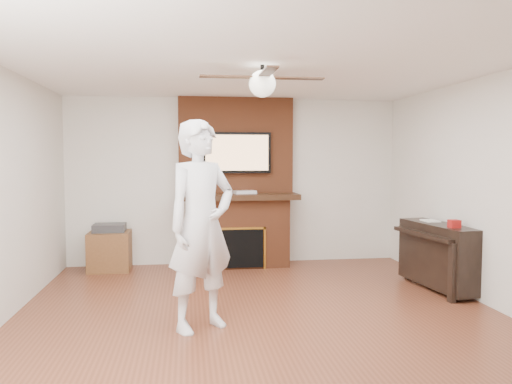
{
  "coord_description": "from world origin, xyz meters",
  "views": [
    {
      "loc": [
        -0.73,
        -4.8,
        1.61
      ],
      "look_at": [
        0.06,
        0.9,
        1.21
      ],
      "focal_mm": 35.0,
      "sensor_mm": 36.0,
      "label": 1
    }
  ],
  "objects": [
    {
      "name": "room_shell",
      "position": [
        0.0,
        0.0,
        1.25
      ],
      "size": [
        5.36,
        5.86,
        2.86
      ],
      "color": "#572A19",
      "rests_on": "ground"
    },
    {
      "name": "fireplace",
      "position": [
        0.0,
        2.55,
        1.0
      ],
      "size": [
        1.78,
        0.64,
        2.5
      ],
      "color": "brown",
      "rests_on": "ground"
    },
    {
      "name": "tv",
      "position": [
        0.0,
        2.5,
        1.68
      ],
      "size": [
        1.0,
        0.08,
        0.6
      ],
      "color": "black",
      "rests_on": "fireplace"
    },
    {
      "name": "ceiling_fan",
      "position": [
        -0.0,
        0.0,
        2.33
      ],
      "size": [
        1.21,
        1.21,
        0.31
      ],
      "color": "black",
      "rests_on": "room_shell"
    },
    {
      "name": "person",
      "position": [
        -0.6,
        -0.17,
        0.98
      ],
      "size": [
        0.86,
        0.8,
        1.96
      ],
      "primitive_type": "imported",
      "rotation": [
        0.0,
        0.0,
        0.58
      ],
      "color": "silver",
      "rests_on": "ground"
    },
    {
      "name": "side_table",
      "position": [
        -1.83,
        2.48,
        0.3
      ],
      "size": [
        0.58,
        0.58,
        0.66
      ],
      "rotation": [
        0.0,
        0.0,
        0.01
      ],
      "color": "#583419",
      "rests_on": "ground"
    },
    {
      "name": "piano",
      "position": [
        2.3,
        0.85,
        0.43
      ],
      "size": [
        0.59,
        1.27,
        0.9
      ],
      "rotation": [
        0.0,
        0.0,
        0.12
      ],
      "color": "black",
      "rests_on": "ground"
    },
    {
      "name": "cable_box",
      "position": [
        0.11,
        2.45,
        1.1
      ],
      "size": [
        0.35,
        0.25,
        0.05
      ],
      "primitive_type": "cube",
      "rotation": [
        0.0,
        0.0,
        0.24
      ],
      "color": "silver",
      "rests_on": "fireplace"
    },
    {
      "name": "candle_orange",
      "position": [
        -0.11,
        2.36,
        0.06
      ],
      "size": [
        0.06,
        0.06,
        0.12
      ],
      "primitive_type": "cylinder",
      "color": "gold",
      "rests_on": "ground"
    },
    {
      "name": "candle_green",
      "position": [
        -0.08,
        2.32,
        0.05
      ],
      "size": [
        0.06,
        0.06,
        0.09
      ],
      "primitive_type": "cylinder",
      "color": "#316D2B",
      "rests_on": "ground"
    },
    {
      "name": "candle_cream",
      "position": [
        0.03,
        2.34,
        0.05
      ],
      "size": [
        0.08,
        0.08,
        0.1
      ],
      "primitive_type": "cylinder",
      "color": "beige",
      "rests_on": "ground"
    },
    {
      "name": "candle_blue",
      "position": [
        0.23,
        2.29,
        0.04
      ],
      "size": [
        0.06,
        0.06,
        0.07
      ],
      "primitive_type": "cylinder",
      "color": "teal",
      "rests_on": "ground"
    },
    {
      "name": "candle_blue_extra",
      "position": [
        -0.01,
        2.29,
        0.04
      ],
      "size": [
        0.06,
        0.06,
        0.07
      ],
      "primitive_type": "cylinder",
      "color": "#323092",
      "rests_on": "ground"
    }
  ]
}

